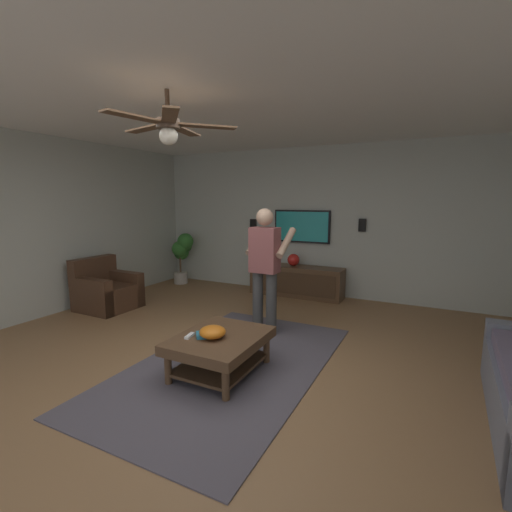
# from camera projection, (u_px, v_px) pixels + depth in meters

# --- Properties ---
(ground_plane) EXTENTS (8.49, 8.49, 0.00)m
(ground_plane) POSITION_uv_depth(u_px,v_px,m) (216.00, 376.00, 3.63)
(ground_plane) COLOR olive
(wall_back_tv) EXTENTS (0.10, 6.86, 2.69)m
(wall_back_tv) POSITION_uv_depth(u_px,v_px,m) (322.00, 222.00, 6.59)
(wall_back_tv) COLOR #B2B7AD
(wall_back_tv) RESTS_ON ground
(wall_side_far) EXTENTS (7.28, 0.10, 2.69)m
(wall_side_far) POSITION_uv_depth(u_px,v_px,m) (5.00, 229.00, 4.93)
(wall_side_far) COLOR #B2B7AD
(wall_side_far) RESTS_ON ground
(ceiling_slab) EXTENTS (7.28, 6.86, 0.10)m
(ceiling_slab) POSITION_uv_depth(u_px,v_px,m) (210.00, 87.00, 3.21)
(ceiling_slab) COLOR white
(area_rug) EXTENTS (3.12, 1.81, 0.01)m
(area_rug) POSITION_uv_depth(u_px,v_px,m) (231.00, 364.00, 3.87)
(area_rug) COLOR #514C56
(area_rug) RESTS_ON ground
(armchair) EXTENTS (0.81, 0.82, 0.82)m
(armchair) POSITION_uv_depth(u_px,v_px,m) (106.00, 292.00, 5.84)
(armchair) COLOR #472D1E
(armchair) RESTS_ON ground
(coffee_table) EXTENTS (1.00, 0.80, 0.40)m
(coffee_table) POSITION_uv_depth(u_px,v_px,m) (220.00, 345.00, 3.65)
(coffee_table) COLOR #513823
(coffee_table) RESTS_ON ground
(media_console) EXTENTS (0.45, 1.70, 0.55)m
(media_console) POSITION_uv_depth(u_px,v_px,m) (296.00, 281.00, 6.62)
(media_console) COLOR #513823
(media_console) RESTS_ON ground
(tv) EXTENTS (0.05, 1.06, 0.60)m
(tv) POSITION_uv_depth(u_px,v_px,m) (302.00, 226.00, 6.68)
(tv) COLOR black
(person_standing) EXTENTS (0.54, 0.55, 1.64)m
(person_standing) POSITION_uv_depth(u_px,v_px,m) (265.00, 263.00, 4.68)
(person_standing) COLOR #3F3F3F
(person_standing) RESTS_ON ground
(potted_plant_tall) EXTENTS (0.51, 0.51, 1.06)m
(potted_plant_tall) POSITION_uv_depth(u_px,v_px,m) (183.00, 251.00, 7.55)
(potted_plant_tall) COLOR #B7B2A8
(potted_plant_tall) RESTS_ON ground
(bowl) EXTENTS (0.26, 0.26, 0.12)m
(bowl) POSITION_uv_depth(u_px,v_px,m) (213.00, 332.00, 3.56)
(bowl) COLOR orange
(bowl) RESTS_ON coffee_table
(remote_white) EXTENTS (0.16, 0.07, 0.02)m
(remote_white) POSITION_uv_depth(u_px,v_px,m) (190.00, 336.00, 3.59)
(remote_white) COLOR white
(remote_white) RESTS_ON coffee_table
(book) EXTENTS (0.26, 0.27, 0.04)m
(book) POSITION_uv_depth(u_px,v_px,m) (208.00, 334.00, 3.61)
(book) COLOR teal
(book) RESTS_ON coffee_table
(vase_round) EXTENTS (0.22, 0.22, 0.22)m
(vase_round) POSITION_uv_depth(u_px,v_px,m) (293.00, 260.00, 6.60)
(vase_round) COLOR red
(vase_round) RESTS_ON media_console
(wall_speaker_left) EXTENTS (0.06, 0.12, 0.22)m
(wall_speaker_left) POSITION_uv_depth(u_px,v_px,m) (362.00, 225.00, 6.20)
(wall_speaker_left) COLOR black
(wall_speaker_right) EXTENTS (0.06, 0.12, 0.22)m
(wall_speaker_right) POSITION_uv_depth(u_px,v_px,m) (253.00, 225.00, 7.14)
(wall_speaker_right) COLOR black
(ceiling_fan) EXTENTS (1.20, 1.06, 0.46)m
(ceiling_fan) POSITION_uv_depth(u_px,v_px,m) (169.00, 127.00, 3.10)
(ceiling_fan) COLOR #4C3828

